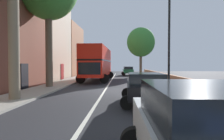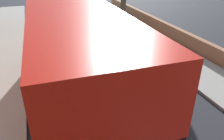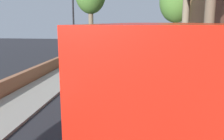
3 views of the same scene
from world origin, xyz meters
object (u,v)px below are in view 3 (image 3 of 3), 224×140
at_px(double_decker_bus, 160,78).
at_px(parked_car_blue_right_3, 116,45).
at_px(parked_car_white_right_0, 111,49).
at_px(parked_car_black_right_1, 102,58).
at_px(lamppost_right, 74,26).
at_px(litter_bin_right, 70,61).
at_px(street_tree_left_4, 176,2).

relative_size(double_decker_bus, parked_car_blue_right_3, 2.45).
distance_m(parked_car_white_right_0, parked_car_blue_right_3, 5.29).
bearing_deg(double_decker_bus, parked_car_black_right_1, -72.96).
bearing_deg(parked_car_white_right_0, lamppost_right, 78.99).
bearing_deg(lamppost_right, parked_car_black_right_1, -126.12).
height_order(parked_car_black_right_1, parked_car_blue_right_3, parked_car_black_right_1).
relative_size(double_decker_bus, lamppost_right, 1.69).
xyz_separation_m(double_decker_bus, parked_car_white_right_0, (4.20, -20.47, -1.38)).
xyz_separation_m(lamppost_right, litter_bin_right, (1.00, -1.83, -3.17)).
bearing_deg(parked_car_white_right_0, litter_bin_right, 69.32).
xyz_separation_m(parked_car_white_right_0, litter_bin_right, (2.80, 7.42, -0.34)).
bearing_deg(litter_bin_right, parked_car_black_right_1, -167.15).
distance_m(parked_car_blue_right_3, lamppost_right, 14.93).
bearing_deg(street_tree_left_4, parked_car_blue_right_3, -10.76).
distance_m(parked_car_white_right_0, parked_car_black_right_1, 6.78).
height_order(double_decker_bus, parked_car_white_right_0, double_decker_bus).
xyz_separation_m(parked_car_white_right_0, parked_car_blue_right_3, (-0.00, -5.29, -0.07)).
distance_m(parked_car_white_right_0, lamppost_right, 9.84).
bearing_deg(lamppost_right, parked_car_white_right_0, -101.01).
bearing_deg(parked_car_blue_right_3, parked_car_white_right_0, 89.97).
relative_size(double_decker_bus, street_tree_left_4, 1.17).
distance_m(double_decker_bus, litter_bin_right, 14.91).
bearing_deg(street_tree_left_4, litter_bin_right, 46.82).
relative_size(parked_car_black_right_1, litter_bin_right, 4.31).
distance_m(parked_car_white_right_0, street_tree_left_4, 10.28).
xyz_separation_m(street_tree_left_4, lamppost_right, (9.54, 13.06, -2.75)).
height_order(parked_car_black_right_1, lamppost_right, lamppost_right).
bearing_deg(litter_bin_right, lamppost_right, 118.66).
bearing_deg(lamppost_right, double_decker_bus, 118.12).
xyz_separation_m(parked_car_white_right_0, lamppost_right, (1.80, 9.25, 2.83)).
bearing_deg(street_tree_left_4, lamppost_right, 53.85).
height_order(double_decker_bus, lamppost_right, lamppost_right).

